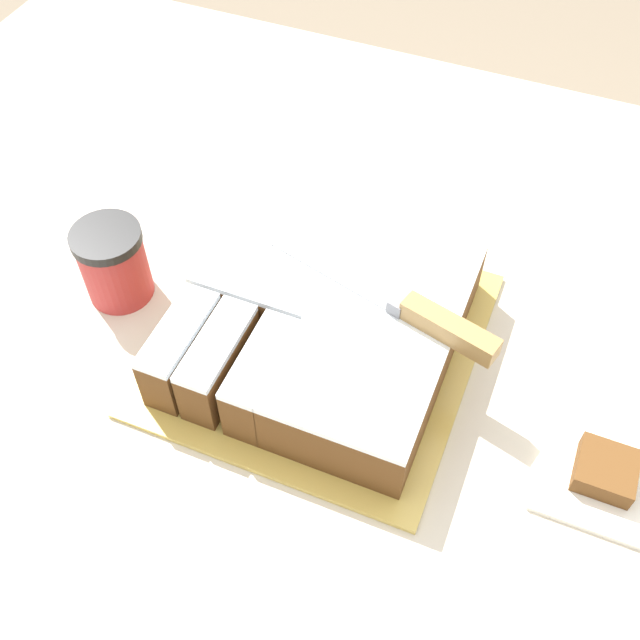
# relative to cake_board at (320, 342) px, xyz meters

# --- Properties ---
(ground_plane) EXTENTS (8.00, 8.00, 0.00)m
(ground_plane) POSITION_rel_cake_board_xyz_m (-0.03, 0.02, -0.95)
(ground_plane) COLOR #7F705B
(countertop) EXTENTS (1.40, 1.10, 0.95)m
(countertop) POSITION_rel_cake_board_xyz_m (-0.03, 0.02, -0.48)
(countertop) COLOR beige
(countertop) RESTS_ON ground_plane
(cake_board) EXTENTS (0.32, 0.33, 0.01)m
(cake_board) POSITION_rel_cake_board_xyz_m (0.00, 0.00, 0.00)
(cake_board) COLOR gold
(cake_board) RESTS_ON countertop
(cake) EXTENTS (0.28, 0.28, 0.07)m
(cake) POSITION_rel_cake_board_xyz_m (0.00, 0.00, 0.04)
(cake) COLOR brown
(cake) RESTS_ON cake_board
(knife) EXTENTS (0.26, 0.09, 0.02)m
(knife) POSITION_rel_cake_board_xyz_m (0.11, 0.01, 0.08)
(knife) COLOR silver
(knife) RESTS_ON cake
(coffee_cup) EXTENTS (0.08, 0.08, 0.09)m
(coffee_cup) POSITION_rel_cake_board_xyz_m (-0.24, -0.02, 0.04)
(coffee_cup) COLOR #B23333
(coffee_cup) RESTS_ON countertop
(paper_napkin) EXTENTS (0.12, 0.12, 0.01)m
(paper_napkin) POSITION_rel_cake_board_xyz_m (0.31, -0.05, 0.00)
(paper_napkin) COLOR white
(paper_napkin) RESTS_ON countertop
(brownie) EXTENTS (0.05, 0.05, 0.02)m
(brownie) POSITION_rel_cake_board_xyz_m (0.31, -0.05, 0.01)
(brownie) COLOR brown
(brownie) RESTS_ON paper_napkin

